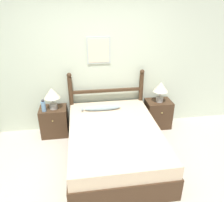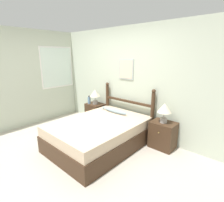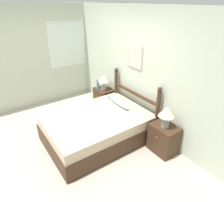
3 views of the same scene
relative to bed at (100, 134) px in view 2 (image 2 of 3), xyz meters
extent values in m
plane|color=#B7AD9E|center=(-0.20, -0.65, -0.27)|extent=(16.00, 16.00, 0.00)
cube|color=beige|center=(-0.20, 1.08, 1.00)|extent=(6.40, 0.06, 2.55)
cube|color=#ADB7B2|center=(-0.13, 1.04, 1.28)|extent=(0.43, 0.02, 0.49)
cube|color=beige|center=(-0.13, 1.03, 1.28)|extent=(0.37, 0.01, 0.43)
cube|color=beige|center=(-2.33, -0.65, 1.00)|extent=(0.06, 6.40, 2.55)
cube|color=white|center=(-2.30, 0.49, 1.25)|extent=(0.01, 1.04, 1.20)
cube|color=silver|center=(-2.29, 0.49, 1.25)|extent=(0.01, 0.96, 1.12)
cube|color=#3D2819|center=(0.00, 0.00, -0.10)|extent=(1.45, 2.02, 0.35)
cube|color=#CCB293|center=(0.00, 0.00, 0.18)|extent=(1.41, 1.98, 0.21)
cylinder|color=#3D2819|center=(-0.69, 0.97, 0.28)|extent=(0.08, 0.08, 1.11)
sphere|color=#3D2819|center=(-0.69, 0.97, 0.87)|extent=(0.09, 0.09, 0.09)
cylinder|color=#3D2819|center=(0.69, 0.97, 0.28)|extent=(0.08, 0.08, 1.11)
sphere|color=#3D2819|center=(0.69, 0.97, 0.87)|extent=(0.09, 0.09, 0.09)
cube|color=#3D2819|center=(0.00, 0.97, 0.52)|extent=(1.37, 0.06, 0.05)
cube|color=#3D2819|center=(-1.03, 0.83, 0.01)|extent=(0.50, 0.38, 0.56)
sphere|color=tan|center=(-1.03, 0.63, 0.13)|extent=(0.02, 0.02, 0.02)
cube|color=#3D2819|center=(1.03, 0.83, 0.01)|extent=(0.50, 0.38, 0.56)
sphere|color=tan|center=(1.03, 0.63, 0.13)|extent=(0.02, 0.02, 0.02)
cylinder|color=gray|center=(-1.01, 0.82, 0.34)|extent=(0.14, 0.14, 0.10)
cylinder|color=gray|center=(-1.01, 0.82, 0.45)|extent=(0.02, 0.02, 0.12)
cone|color=beige|center=(-1.01, 0.82, 0.60)|extent=(0.29, 0.29, 0.19)
cylinder|color=gray|center=(1.03, 0.81, 0.34)|extent=(0.14, 0.14, 0.10)
cylinder|color=gray|center=(1.03, 0.81, 0.45)|extent=(0.02, 0.02, 0.12)
cone|color=beige|center=(1.03, 0.81, 0.60)|extent=(0.29, 0.29, 0.19)
cylinder|color=#668CB2|center=(-1.17, 0.74, 0.38)|extent=(0.08, 0.08, 0.19)
sphere|color=#333338|center=(-1.17, 0.74, 0.50)|extent=(0.05, 0.05, 0.05)
ellipsoid|color=#8499A3|center=(-0.11, 0.63, 0.33)|extent=(0.67, 0.11, 0.09)
cone|color=#8499A3|center=(-0.47, 0.63, 0.33)|extent=(0.06, 0.08, 0.08)
camera|label=1|loc=(-0.47, -2.88, 2.15)|focal=35.00mm
camera|label=2|loc=(2.46, -2.35, 1.64)|focal=28.00mm
camera|label=3|loc=(2.94, -1.69, 2.35)|focal=32.00mm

